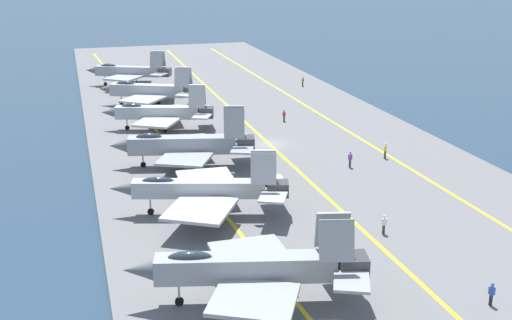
% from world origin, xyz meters
% --- Properties ---
extents(ground_plane, '(2000.00, 2000.00, 0.00)m').
position_xyz_m(ground_plane, '(0.00, 0.00, 0.00)').
color(ground_plane, '#23384C').
extents(carrier_deck, '(185.33, 43.69, 0.40)m').
position_xyz_m(carrier_deck, '(0.00, 0.00, 0.20)').
color(carrier_deck, slate).
rests_on(carrier_deck, ground).
extents(deck_stripe_foul_line, '(166.79, 2.43, 0.01)m').
position_xyz_m(deck_stripe_foul_line, '(0.00, -12.02, 0.40)').
color(deck_stripe_foul_line, yellow).
rests_on(deck_stripe_foul_line, carrier_deck).
extents(deck_stripe_centerline, '(166.79, 0.36, 0.01)m').
position_xyz_m(deck_stripe_centerline, '(0.00, 0.00, 0.40)').
color(deck_stripe_centerline, yellow).
rests_on(deck_stripe_centerline, carrier_deck).
extents(deck_stripe_edge_line, '(166.45, 11.38, 0.01)m').
position_xyz_m(deck_stripe_edge_line, '(0.00, 12.02, 0.40)').
color(deck_stripe_edge_line, yellow).
rests_on(deck_stripe_edge_line, carrier_deck).
extents(parked_jet_second, '(12.06, 16.52, 6.41)m').
position_xyz_m(parked_jet_second, '(-36.12, 12.58, 3.15)').
color(parked_jet_second, gray).
rests_on(parked_jet_second, carrier_deck).
extents(parked_jet_third, '(14.13, 16.27, 6.08)m').
position_xyz_m(parked_jet_third, '(-19.91, 12.41, 2.91)').
color(parked_jet_third, '#A8AAAF').
rests_on(parked_jet_third, carrier_deck).
extents(parked_jet_fourth, '(12.37, 16.16, 6.79)m').
position_xyz_m(parked_jet_fourth, '(-5.71, 11.60, 2.96)').
color(parked_jet_fourth, gray).
rests_on(parked_jet_fourth, carrier_deck).
extents(parked_jet_fifth, '(12.27, 15.21, 6.12)m').
position_xyz_m(parked_jet_fifth, '(10.54, 12.07, 2.83)').
color(parked_jet_fifth, '#A8AAAF').
rests_on(parked_jet_fifth, carrier_deck).
extents(parked_jet_sixth, '(13.75, 15.89, 6.19)m').
position_xyz_m(parked_jet_sixth, '(24.97, 11.59, 2.89)').
color(parked_jet_sixth, '#9EA3A8').
rests_on(parked_jet_sixth, carrier_deck).
extents(parked_jet_seventh, '(12.75, 15.60, 6.39)m').
position_xyz_m(parked_jet_seventh, '(41.44, 13.06, 3.11)').
color(parked_jet_seventh, '#93999E').
rests_on(parked_jet_seventh, carrier_deck).
extents(crew_yellow_vest, '(0.46, 0.42, 1.80)m').
position_xyz_m(crew_yellow_vest, '(-9.33, -11.20, 1.39)').
color(crew_yellow_vest, '#383328').
rests_on(crew_yellow_vest, carrier_deck).
extents(crew_white_vest, '(0.39, 0.45, 1.73)m').
position_xyz_m(crew_white_vest, '(-28.33, -1.35, 1.35)').
color(crew_white_vest, '#383328').
rests_on(crew_white_vest, carrier_deck).
extents(crew_blue_vest, '(0.43, 0.34, 1.69)m').
position_xyz_m(crew_blue_vest, '(-40.87, -3.02, 1.33)').
color(crew_blue_vest, '#232328').
rests_on(crew_blue_vest, carrier_deck).
extents(crew_brown_vest, '(0.36, 0.44, 1.71)m').
position_xyz_m(crew_brown_vest, '(32.82, -16.51, 1.34)').
color(crew_brown_vest, '#383328').
rests_on(crew_brown_vest, carrier_deck).
extents(crew_purple_vest, '(0.32, 0.42, 1.83)m').
position_xyz_m(crew_purple_vest, '(-11.20, -5.93, 1.41)').
color(crew_purple_vest, '#383328').
rests_on(crew_purple_vest, carrier_deck).
extents(crew_red_vest, '(0.44, 0.37, 1.69)m').
position_xyz_m(crew_red_vest, '(10.10, -5.35, 1.33)').
color(crew_red_vest, '#232328').
rests_on(crew_red_vest, carrier_deck).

